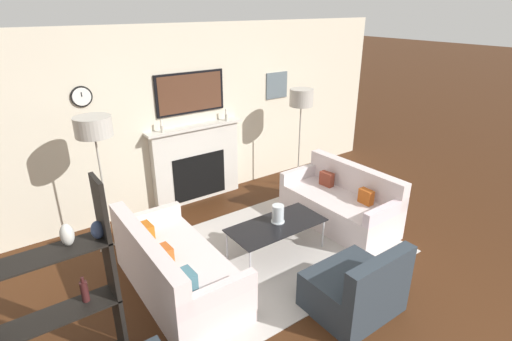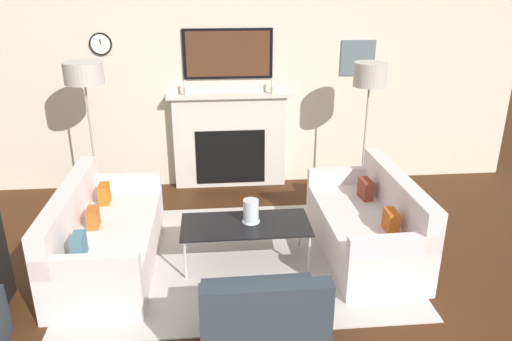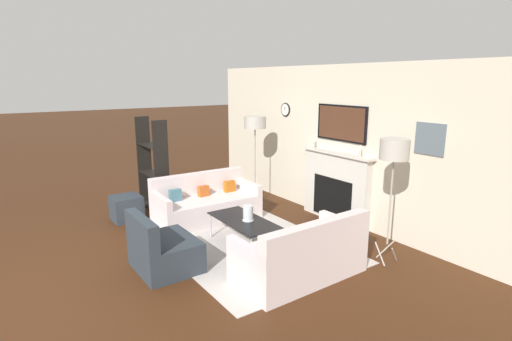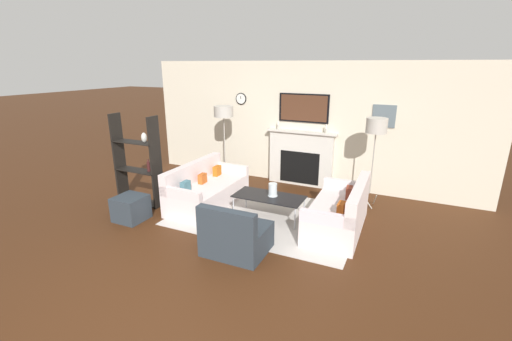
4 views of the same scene
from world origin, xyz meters
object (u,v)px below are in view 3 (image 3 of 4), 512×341
at_px(couch_right, 302,256).
at_px(floor_lamp_left, 255,124).
at_px(hurricane_candle, 248,214).
at_px(shelf_unit, 153,166).
at_px(floor_lamp_right, 394,151).
at_px(ottoman, 127,208).
at_px(coffee_table, 244,221).
at_px(couch_left, 206,205).
at_px(armchair, 163,251).

bearing_deg(couch_right, floor_lamp_left, 156.32).
xyz_separation_m(hurricane_candle, shelf_unit, (-2.59, -0.46, 0.31)).
distance_m(floor_lamp_right, ottoman, 4.62).
relative_size(couch_right, coffee_table, 1.36).
bearing_deg(shelf_unit, couch_right, 7.46).
height_order(couch_right, coffee_table, couch_right).
bearing_deg(floor_lamp_left, coffee_table, -38.93).
bearing_deg(couch_left, couch_right, 0.02).
height_order(couch_right, floor_lamp_right, floor_lamp_right).
xyz_separation_m(couch_left, shelf_unit, (-1.18, -0.49, 0.54)).
bearing_deg(ottoman, floor_lamp_right, 33.18).
xyz_separation_m(couch_left, floor_lamp_right, (2.89, 1.27, 1.26)).
relative_size(couch_left, armchair, 2.05).
height_order(couch_left, ottoman, couch_left).
bearing_deg(shelf_unit, ottoman, -61.15).
height_order(floor_lamp_right, ottoman, floor_lamp_right).
relative_size(floor_lamp_left, shelf_unit, 1.01).
height_order(coffee_table, floor_lamp_left, floor_lamp_left).
height_order(coffee_table, floor_lamp_right, floor_lamp_right).
distance_m(armchair, shelf_unit, 2.75).
bearing_deg(shelf_unit, couch_left, 22.60).
distance_m(shelf_unit, ottoman, 0.97).
bearing_deg(armchair, floor_lamp_right, 59.91).
height_order(floor_lamp_left, ottoman, floor_lamp_left).
xyz_separation_m(couch_right, floor_lamp_left, (-2.89, 1.27, 1.32)).
xyz_separation_m(couch_right, shelf_unit, (-3.76, -0.49, 0.53)).
bearing_deg(ottoman, couch_right, 18.80).
bearing_deg(floor_lamp_right, shelf_unit, -156.63).
relative_size(hurricane_candle, floor_lamp_right, 0.13).
distance_m(couch_right, floor_lamp_left, 3.42).
xyz_separation_m(floor_lamp_left, shelf_unit, (-0.88, -1.76, -0.79)).
xyz_separation_m(floor_lamp_right, shelf_unit, (-4.07, -1.76, -0.72)).
distance_m(hurricane_candle, floor_lamp_right, 2.22).
distance_m(armchair, hurricane_candle, 1.34).
bearing_deg(floor_lamp_left, ottoman, -101.90).
bearing_deg(shelf_unit, floor_lamp_right, 23.37).
height_order(armchair, floor_lamp_left, floor_lamp_left).
bearing_deg(armchair, ottoman, 174.97).
bearing_deg(couch_left, armchair, -44.48).
relative_size(coffee_table, floor_lamp_right, 0.72).
bearing_deg(couch_left, hurricane_candle, -1.16).
relative_size(hurricane_candle, shelf_unit, 0.13).
height_order(couch_left, floor_lamp_left, floor_lamp_left).
distance_m(coffee_table, floor_lamp_left, 2.45).
distance_m(floor_lamp_left, ottoman, 2.84).
bearing_deg(coffee_table, shelf_unit, -170.56).
distance_m(coffee_table, hurricane_candle, 0.14).
height_order(floor_lamp_left, shelf_unit, floor_lamp_left).
bearing_deg(floor_lamp_left, couch_left, -76.42).
bearing_deg(couch_right, shelf_unit, -172.54).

